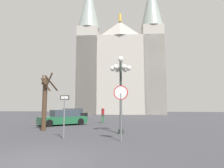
{
  "coord_description": "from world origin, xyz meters",
  "views": [
    {
      "loc": [
        3.41,
        -6.32,
        1.79
      ],
      "look_at": [
        -0.28,
        20.61,
        4.95
      ],
      "focal_mm": 30.89,
      "sensor_mm": 36.0,
      "label": 1
    }
  ],
  "objects_px": {
    "one_way_arrow_sign": "(64,112)",
    "parked_car_near_black": "(74,115)",
    "bare_tree": "(45,101)",
    "cathedral": "(120,68)",
    "street_lamp": "(121,79)",
    "parked_car_far_green": "(63,118)",
    "stop_sign": "(121,102)",
    "pedestrian_walking": "(103,113)"
  },
  "relations": [
    {
      "from": "street_lamp",
      "to": "pedestrian_walking",
      "type": "relative_size",
      "value": 2.97
    },
    {
      "from": "stop_sign",
      "to": "bare_tree",
      "type": "bearing_deg",
      "value": 149.94
    },
    {
      "from": "one_way_arrow_sign",
      "to": "parked_car_near_black",
      "type": "bearing_deg",
      "value": 106.95
    },
    {
      "from": "one_way_arrow_sign",
      "to": "pedestrian_walking",
      "type": "relative_size",
      "value": 1.37
    },
    {
      "from": "bare_tree",
      "to": "parked_car_far_green",
      "type": "xyz_separation_m",
      "value": [
        -0.27,
        4.35,
        -1.5
      ]
    },
    {
      "from": "parked_car_near_black",
      "to": "parked_car_far_green",
      "type": "height_order",
      "value": "parked_car_near_black"
    },
    {
      "from": "street_lamp",
      "to": "parked_car_far_green",
      "type": "xyz_separation_m",
      "value": [
        -6.06,
        5.17,
        -2.95
      ]
    },
    {
      "from": "street_lamp",
      "to": "parked_car_far_green",
      "type": "relative_size",
      "value": 1.15
    },
    {
      "from": "cathedral",
      "to": "street_lamp",
      "type": "distance_m",
      "value": 34.63
    },
    {
      "from": "bare_tree",
      "to": "one_way_arrow_sign",
      "type": "bearing_deg",
      "value": -49.07
    },
    {
      "from": "pedestrian_walking",
      "to": "parked_car_far_green",
      "type": "bearing_deg",
      "value": -140.15
    },
    {
      "from": "stop_sign",
      "to": "one_way_arrow_sign",
      "type": "relative_size",
      "value": 1.21
    },
    {
      "from": "street_lamp",
      "to": "parked_car_far_green",
      "type": "bearing_deg",
      "value": 139.56
    },
    {
      "from": "bare_tree",
      "to": "parked_car_near_black",
      "type": "relative_size",
      "value": 0.91
    },
    {
      "from": "cathedral",
      "to": "stop_sign",
      "type": "height_order",
      "value": "cathedral"
    },
    {
      "from": "stop_sign",
      "to": "bare_tree",
      "type": "height_order",
      "value": "bare_tree"
    },
    {
      "from": "one_way_arrow_sign",
      "to": "street_lamp",
      "type": "bearing_deg",
      "value": 39.67
    },
    {
      "from": "street_lamp",
      "to": "parked_car_near_black",
      "type": "distance_m",
      "value": 14.57
    },
    {
      "from": "one_way_arrow_sign",
      "to": "cathedral",
      "type": "bearing_deg",
      "value": 90.2
    },
    {
      "from": "bare_tree",
      "to": "parked_car_near_black",
      "type": "xyz_separation_m",
      "value": [
        -1.63,
        11.37,
        -1.47
      ]
    },
    {
      "from": "parked_car_far_green",
      "to": "street_lamp",
      "type": "bearing_deg",
      "value": -40.44
    },
    {
      "from": "one_way_arrow_sign",
      "to": "parked_car_far_green",
      "type": "bearing_deg",
      "value": 112.14
    },
    {
      "from": "pedestrian_walking",
      "to": "cathedral",
      "type": "bearing_deg",
      "value": 90.88
    },
    {
      "from": "one_way_arrow_sign",
      "to": "parked_car_far_green",
      "type": "relative_size",
      "value": 0.53
    },
    {
      "from": "cathedral",
      "to": "street_lamp",
      "type": "height_order",
      "value": "cathedral"
    },
    {
      "from": "parked_car_near_black",
      "to": "pedestrian_walking",
      "type": "relative_size",
      "value": 2.76
    },
    {
      "from": "cathedral",
      "to": "pedestrian_walking",
      "type": "height_order",
      "value": "cathedral"
    },
    {
      "from": "stop_sign",
      "to": "parked_car_near_black",
      "type": "relative_size",
      "value": 0.6
    },
    {
      "from": "street_lamp",
      "to": "pedestrian_walking",
      "type": "bearing_deg",
      "value": 108.63
    },
    {
      "from": "bare_tree",
      "to": "cathedral",
      "type": "bearing_deg",
      "value": 85.28
    },
    {
      "from": "cathedral",
      "to": "parked_car_far_green",
      "type": "bearing_deg",
      "value": -95.96
    },
    {
      "from": "street_lamp",
      "to": "bare_tree",
      "type": "relative_size",
      "value": 1.19
    },
    {
      "from": "stop_sign",
      "to": "street_lamp",
      "type": "distance_m",
      "value": 3.14
    },
    {
      "from": "stop_sign",
      "to": "parked_car_far_green",
      "type": "relative_size",
      "value": 0.64
    },
    {
      "from": "parked_car_near_black",
      "to": "parked_car_far_green",
      "type": "distance_m",
      "value": 7.15
    },
    {
      "from": "bare_tree",
      "to": "pedestrian_walking",
      "type": "distance_m",
      "value": 7.89
    },
    {
      "from": "stop_sign",
      "to": "bare_tree",
      "type": "distance_m",
      "value": 6.99
    },
    {
      "from": "bare_tree",
      "to": "stop_sign",
      "type": "bearing_deg",
      "value": -30.06
    },
    {
      "from": "street_lamp",
      "to": "parked_car_far_green",
      "type": "distance_m",
      "value": 8.5
    },
    {
      "from": "stop_sign",
      "to": "pedestrian_walking",
      "type": "bearing_deg",
      "value": 105.39
    },
    {
      "from": "stop_sign",
      "to": "one_way_arrow_sign",
      "type": "xyz_separation_m",
      "value": [
        -3.21,
        0.23,
        -0.55
      ]
    },
    {
      "from": "street_lamp",
      "to": "bare_tree",
      "type": "xyz_separation_m",
      "value": [
        -5.8,
        0.82,
        -1.45
      ]
    }
  ]
}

